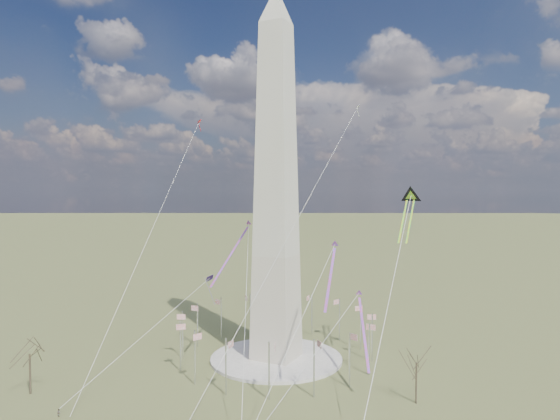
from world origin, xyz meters
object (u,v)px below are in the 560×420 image
at_px(washington_monument, 276,184).
at_px(kite_delta_black, 410,199).
at_px(tree_near, 416,360).
at_px(person_west, 59,413).

xyz_separation_m(washington_monument, kite_delta_black, (32.70, 15.70, -3.99)).
height_order(washington_monument, tree_near, washington_monument).
bearing_deg(washington_monument, kite_delta_black, 25.64).
relative_size(washington_monument, person_west, 63.77).
relative_size(washington_monument, tree_near, 7.41).
distance_m(washington_monument, tree_near, 56.44).
bearing_deg(person_west, kite_delta_black, -117.78).
bearing_deg(tree_near, person_west, -149.58).
bearing_deg(person_west, tree_near, -135.94).
distance_m(washington_monument, kite_delta_black, 36.49).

